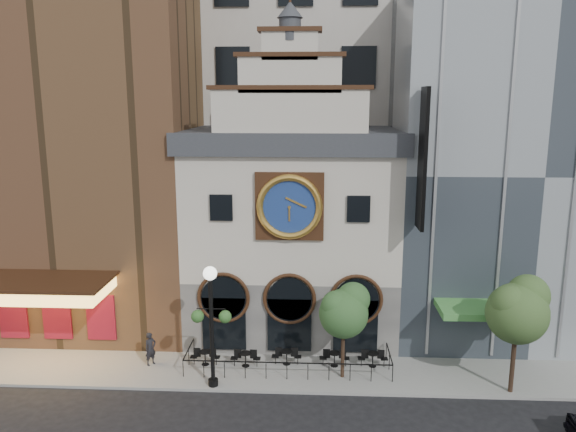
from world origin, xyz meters
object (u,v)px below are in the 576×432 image
at_px(bistro_4, 373,358).
at_px(tree_right, 518,308).
at_px(bistro_2, 287,356).
at_px(bistro_3, 334,358).
at_px(tree_left, 345,310).
at_px(pedestrian, 150,349).
at_px(bistro_1, 246,358).
at_px(lamppost, 211,313).
at_px(bistro_0, 205,357).

distance_m(bistro_4, tree_right, 7.84).
height_order(bistro_2, bistro_3, same).
distance_m(tree_left, tree_right, 8.19).
relative_size(bistro_3, bistro_4, 1.00).
bearing_deg(pedestrian, bistro_4, -49.73).
height_order(bistro_1, bistro_4, same).
xyz_separation_m(bistro_2, tree_left, (2.96, -1.19, 3.16)).
relative_size(bistro_3, lamppost, 0.26).
bearing_deg(bistro_1, tree_left, -9.55).
xyz_separation_m(bistro_0, bistro_3, (6.88, 0.19, 0.00)).
bearing_deg(bistro_3, bistro_2, 178.14).
bearing_deg(bistro_1, bistro_2, 8.72).
height_order(bistro_0, bistro_1, same).
bearing_deg(tree_right, bistro_0, 172.64).
relative_size(bistro_1, bistro_3, 1.00).
distance_m(bistro_2, lamppost, 5.42).
distance_m(bistro_1, bistro_2, 2.18).
height_order(lamppost, tree_right, lamppost).
xyz_separation_m(bistro_4, pedestrian, (-11.80, -0.37, 0.44)).
bearing_deg(bistro_0, bistro_4, 1.64).
bearing_deg(pedestrian, bistro_1, -50.88).
height_order(bistro_1, tree_right, tree_right).
height_order(bistro_3, pedestrian, pedestrian).
bearing_deg(bistro_1, pedestrian, -179.38).
relative_size(bistro_2, tree_left, 0.32).
relative_size(bistro_1, pedestrian, 0.88).
relative_size(bistro_4, tree_left, 0.32).
relative_size(pedestrian, tree_right, 0.31).
xyz_separation_m(bistro_1, bistro_4, (6.73, 0.31, 0.00)).
bearing_deg(bistro_4, bistro_1, -177.35).
xyz_separation_m(pedestrian, tree_left, (10.19, -0.81, 2.72)).
relative_size(bistro_0, pedestrian, 0.88).
relative_size(tree_left, tree_right, 0.85).
bearing_deg(bistro_1, lamppost, -122.74).
height_order(tree_left, tree_right, tree_right).
relative_size(bistro_0, lamppost, 0.26).
bearing_deg(tree_right, bistro_2, 168.44).
xyz_separation_m(bistro_0, bistro_1, (2.18, -0.06, 0.00)).
bearing_deg(bistro_1, bistro_3, 3.02).
distance_m(bistro_1, tree_left, 6.08).
xyz_separation_m(bistro_0, bistro_4, (8.91, 0.25, 0.00)).
xyz_separation_m(bistro_1, bistro_3, (4.70, 0.25, 0.00)).
relative_size(bistro_4, tree_right, 0.27).
distance_m(bistro_1, bistro_3, 4.71).
relative_size(pedestrian, tree_left, 0.37).
bearing_deg(tree_left, bistro_4, 36.03).
height_order(bistro_4, tree_left, tree_left).
distance_m(bistro_2, bistro_3, 2.55).
distance_m(bistro_0, bistro_2, 4.34).
distance_m(bistro_4, lamppost, 9.07).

